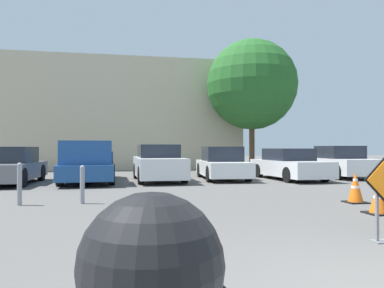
{
  "coord_description": "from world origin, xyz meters",
  "views": [
    {
      "loc": [
        -2.39,
        -2.68,
        1.35
      ],
      "look_at": [
        -0.33,
        8.18,
        1.47
      ],
      "focal_mm": 35.0,
      "sensor_mm": 36.0,
      "label": 1
    }
  ],
  "objects_px": {
    "parked_car_second": "(10,167)",
    "parked_car_fourth": "(222,164)",
    "traffic_cone_third": "(355,188)",
    "bollard_nearest": "(82,183)",
    "parked_car_sixth": "(340,163)",
    "traffic_cone_second": "(379,198)",
    "parked_car_third": "(158,164)",
    "pickup_truck": "(88,164)",
    "bollard_second": "(20,183)",
    "parked_car_fifth": "(289,165)"
  },
  "relations": [
    {
      "from": "parked_car_third",
      "to": "parked_car_fourth",
      "type": "bearing_deg",
      "value": -175.45
    },
    {
      "from": "bollard_nearest",
      "to": "bollard_second",
      "type": "bearing_deg",
      "value": -180.0
    },
    {
      "from": "traffic_cone_third",
      "to": "bollard_nearest",
      "type": "height_order",
      "value": "bollard_nearest"
    },
    {
      "from": "parked_car_fifth",
      "to": "parked_car_sixth",
      "type": "distance_m",
      "value": 2.86
    },
    {
      "from": "traffic_cone_third",
      "to": "parked_car_third",
      "type": "relative_size",
      "value": 0.17
    },
    {
      "from": "parked_car_second",
      "to": "parked_car_sixth",
      "type": "bearing_deg",
      "value": -175.81
    },
    {
      "from": "bollard_nearest",
      "to": "bollard_second",
      "type": "xyz_separation_m",
      "value": [
        -1.43,
        -0.0,
        0.04
      ]
    },
    {
      "from": "traffic_cone_second",
      "to": "parked_car_sixth",
      "type": "xyz_separation_m",
      "value": [
        4.71,
        8.78,
        0.34
      ]
    },
    {
      "from": "traffic_cone_second",
      "to": "parked_car_second",
      "type": "bearing_deg",
      "value": 138.33
    },
    {
      "from": "parked_car_third",
      "to": "parked_car_fifth",
      "type": "distance_m",
      "value": 5.61
    },
    {
      "from": "parked_car_second",
      "to": "parked_car_sixth",
      "type": "relative_size",
      "value": 1.06
    },
    {
      "from": "parked_car_second",
      "to": "parked_car_fifth",
      "type": "xyz_separation_m",
      "value": [
        11.19,
        -0.07,
        -0.03
      ]
    },
    {
      "from": "parked_car_fifth",
      "to": "parked_car_sixth",
      "type": "relative_size",
      "value": 1.1
    },
    {
      "from": "parked_car_second",
      "to": "parked_car_third",
      "type": "xyz_separation_m",
      "value": [
        5.59,
        0.29,
        0.05
      ]
    },
    {
      "from": "pickup_truck",
      "to": "parked_car_third",
      "type": "relative_size",
      "value": 1.22
    },
    {
      "from": "parked_car_third",
      "to": "bollard_nearest",
      "type": "xyz_separation_m",
      "value": [
        -2.43,
        -5.95,
        -0.2
      ]
    },
    {
      "from": "pickup_truck",
      "to": "bollard_nearest",
      "type": "bearing_deg",
      "value": 91.45
    },
    {
      "from": "parked_car_fifth",
      "to": "parked_car_third",
      "type": "bearing_deg",
      "value": -7.13
    },
    {
      "from": "pickup_truck",
      "to": "parked_car_fourth",
      "type": "distance_m",
      "value": 5.61
    },
    {
      "from": "traffic_cone_third",
      "to": "bollard_nearest",
      "type": "relative_size",
      "value": 0.82
    },
    {
      "from": "traffic_cone_third",
      "to": "parked_car_third",
      "type": "distance_m",
      "value": 8.21
    },
    {
      "from": "pickup_truck",
      "to": "bollard_second",
      "type": "relative_size",
      "value": 5.35
    },
    {
      "from": "parked_car_fourth",
      "to": "bollard_second",
      "type": "height_order",
      "value": "parked_car_fourth"
    },
    {
      "from": "pickup_truck",
      "to": "parked_car_third",
      "type": "xyz_separation_m",
      "value": [
        2.78,
        0.22,
        -0.03
      ]
    },
    {
      "from": "traffic_cone_third",
      "to": "parked_car_sixth",
      "type": "distance_m",
      "value": 8.42
    },
    {
      "from": "bollard_second",
      "to": "bollard_nearest",
      "type": "bearing_deg",
      "value": 0.0
    },
    {
      "from": "traffic_cone_third",
      "to": "bollard_second",
      "type": "xyz_separation_m",
      "value": [
        -8.04,
        1.11,
        0.16
      ]
    },
    {
      "from": "parked_car_second",
      "to": "parked_car_third",
      "type": "bearing_deg",
      "value": -174.96
    },
    {
      "from": "parked_car_second",
      "to": "pickup_truck",
      "type": "relative_size",
      "value": 0.8
    },
    {
      "from": "parked_car_fourth",
      "to": "parked_car_sixth",
      "type": "height_order",
      "value": "parked_car_sixth"
    },
    {
      "from": "bollard_nearest",
      "to": "parked_car_fifth",
      "type": "bearing_deg",
      "value": 34.85
    },
    {
      "from": "traffic_cone_second",
      "to": "parked_car_fifth",
      "type": "bearing_deg",
      "value": 76.9
    },
    {
      "from": "traffic_cone_second",
      "to": "parked_car_third",
      "type": "bearing_deg",
      "value": 113.33
    },
    {
      "from": "traffic_cone_second",
      "to": "traffic_cone_third",
      "type": "bearing_deg",
      "value": 71.75
    },
    {
      "from": "parked_car_sixth",
      "to": "parked_car_fourth",
      "type": "bearing_deg",
      "value": 1.6
    },
    {
      "from": "traffic_cone_second",
      "to": "parked_car_third",
      "type": "height_order",
      "value": "parked_car_third"
    },
    {
      "from": "traffic_cone_third",
      "to": "bollard_nearest",
      "type": "distance_m",
      "value": 6.7
    },
    {
      "from": "bollard_nearest",
      "to": "parked_car_third",
      "type": "bearing_deg",
      "value": 67.8
    },
    {
      "from": "traffic_cone_second",
      "to": "parked_car_fourth",
      "type": "distance_m",
      "value": 8.9
    },
    {
      "from": "bollard_second",
      "to": "traffic_cone_third",
      "type": "bearing_deg",
      "value": -7.86
    },
    {
      "from": "pickup_truck",
      "to": "bollard_second",
      "type": "height_order",
      "value": "pickup_truck"
    },
    {
      "from": "parked_car_third",
      "to": "parked_car_second",
      "type": "bearing_deg",
      "value": 1.56
    },
    {
      "from": "parked_car_second",
      "to": "parked_car_fourth",
      "type": "bearing_deg",
      "value": -173.96
    },
    {
      "from": "bollard_second",
      "to": "parked_car_third",
      "type": "bearing_deg",
      "value": 57.05
    },
    {
      "from": "traffic_cone_third",
      "to": "parked_car_fifth",
      "type": "bearing_deg",
      "value": 78.09
    },
    {
      "from": "parked_car_second",
      "to": "parked_car_fifth",
      "type": "relative_size",
      "value": 0.96
    },
    {
      "from": "traffic_cone_second",
      "to": "parked_car_fifth",
      "type": "relative_size",
      "value": 0.15
    },
    {
      "from": "traffic_cone_second",
      "to": "parked_car_fourth",
      "type": "bearing_deg",
      "value": 95.74
    },
    {
      "from": "parked_car_fourth",
      "to": "parked_car_second",
      "type": "bearing_deg",
      "value": 7.84
    },
    {
      "from": "parked_car_third",
      "to": "parked_car_sixth",
      "type": "xyz_separation_m",
      "value": [
        8.4,
        0.23,
        -0.03
      ]
    }
  ]
}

